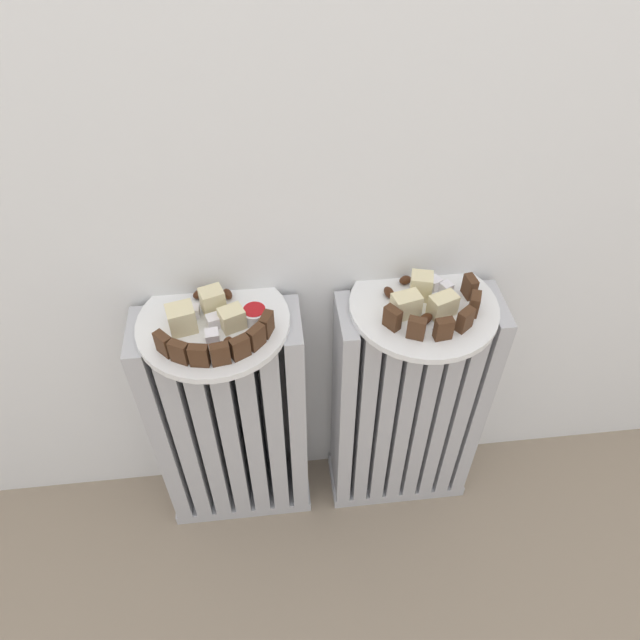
{
  "coord_description": "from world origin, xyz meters",
  "views": [
    {
      "loc": [
        -0.08,
        -0.44,
        1.29
      ],
      "look_at": [
        0.0,
        0.28,
        0.57
      ],
      "focal_mm": 32.93,
      "sensor_mm": 36.0,
      "label": 1
    }
  ],
  "objects": [
    {
      "name": "ground_plane",
      "position": [
        0.0,
        0.0,
        0.0
      ],
      "size": [
        6.0,
        6.0,
        0.0
      ],
      "primitive_type": "plane",
      "color": "gray"
    },
    {
      "name": "radiator_left",
      "position": [
        -0.18,
        0.28,
        0.28
      ],
      "size": [
        0.31,
        0.13,
        0.58
      ],
      "color": "#B2B2B7",
      "rests_on": "ground_plane"
    },
    {
      "name": "radiator_right",
      "position": [
        0.18,
        0.28,
        0.28
      ],
      "size": [
        0.31,
        0.13,
        0.58
      ],
      "color": "#B2B2B7",
      "rests_on": "ground_plane"
    },
    {
      "name": "plate_left",
      "position": [
        -0.18,
        0.28,
        0.58
      ],
      "size": [
        0.26,
        0.26,
        0.01
      ],
      "primitive_type": "cylinder",
      "color": "white",
      "rests_on": "radiator_left"
    },
    {
      "name": "plate_right",
      "position": [
        0.18,
        0.28,
        0.58
      ],
      "size": [
        0.26,
        0.26,
        0.01
      ],
      "primitive_type": "cylinder",
      "color": "white",
      "rests_on": "radiator_right"
    },
    {
      "name": "dark_cake_slice_left_0",
      "position": [
        -0.26,
        0.21,
        0.61
      ],
      "size": [
        0.03,
        0.03,
        0.04
      ],
      "primitive_type": "cube",
      "rotation": [
        0.0,
        0.0,
        -0.84
      ],
      "color": "#472B19",
      "rests_on": "plate_left"
    },
    {
      "name": "dark_cake_slice_left_1",
      "position": [
        -0.23,
        0.19,
        0.61
      ],
      "size": [
        0.03,
        0.03,
        0.04
      ],
      "primitive_type": "cube",
      "rotation": [
        0.0,
        0.0,
        -0.51
      ],
      "color": "#472B19",
      "rests_on": "plate_left"
    },
    {
      "name": "dark_cake_slice_left_2",
      "position": [
        -0.2,
        0.18,
        0.61
      ],
      "size": [
        0.03,
        0.02,
        0.04
      ],
      "primitive_type": "cube",
      "rotation": [
        0.0,
        0.0,
        -0.17
      ],
      "color": "#472B19",
      "rests_on": "plate_left"
    },
    {
      "name": "dark_cake_slice_left_3",
      "position": [
        -0.17,
        0.18,
        0.61
      ],
      "size": [
        0.03,
        0.02,
        0.04
      ],
      "primitive_type": "cube",
      "rotation": [
        0.0,
        0.0,
        0.16
      ],
      "color": "#472B19",
      "rests_on": "plate_left"
    },
    {
      "name": "dark_cake_slice_left_4",
      "position": [
        -0.14,
        0.19,
        0.61
      ],
      "size": [
        0.03,
        0.03,
        0.04
      ],
      "primitive_type": "cube",
      "rotation": [
        0.0,
        0.0,
        0.49
      ],
      "color": "#472B19",
      "rests_on": "plate_left"
    },
    {
      "name": "dark_cake_slice_left_5",
      "position": [
        -0.11,
        0.21,
        0.61
      ],
      "size": [
        0.03,
        0.03,
        0.04
      ],
      "primitive_type": "cube",
      "rotation": [
        0.0,
        0.0,
        0.82
      ],
      "color": "#472B19",
      "rests_on": "plate_left"
    },
    {
      "name": "dark_cake_slice_left_6",
      "position": [
        -0.09,
        0.24,
        0.61
      ],
      "size": [
        0.03,
        0.03,
        0.04
      ],
      "primitive_type": "cube",
      "rotation": [
        0.0,
        0.0,
        1.15
      ],
      "color": "#472B19",
      "rests_on": "plate_left"
    },
    {
      "name": "marble_cake_slice_left_0",
      "position": [
        -0.15,
        0.26,
        0.61
      ],
      "size": [
        0.05,
        0.04,
        0.04
      ],
      "primitive_type": "cube",
      "rotation": [
        0.0,
        0.0,
        0.39
      ],
      "color": "beige",
      "rests_on": "plate_left"
    },
    {
      "name": "marble_cake_slice_left_1",
      "position": [
        -0.23,
        0.26,
        0.61
      ],
      "size": [
        0.05,
        0.05,
        0.05
      ],
      "primitive_type": "cube",
      "rotation": [
        0.0,
        0.0,
        0.24
      ],
      "color": "beige",
      "rests_on": "plate_left"
    },
    {
      "name": "marble_cake_slice_left_2",
      "position": [
        -0.18,
        0.3,
        0.61
      ],
      "size": [
        0.05,
        0.04,
        0.05
      ],
      "primitive_type": "cube",
      "rotation": [
        0.0,
        0.0,
        0.32
      ],
      "color": "beige",
      "rests_on": "plate_left"
    },
    {
      "name": "turkish_delight_left_0",
      "position": [
        -0.18,
        0.27,
        0.6
      ],
      "size": [
        0.03,
        0.03,
        0.02
      ],
      "primitive_type": "cube",
      "rotation": [
        0.0,
        0.0,
        0.3
      ],
      "color": "white",
      "rests_on": "plate_left"
    },
    {
      "name": "turkish_delight_left_1",
      "position": [
        -0.22,
        0.29,
        0.6
      ],
      "size": [
        0.02,
        0.02,
        0.02
      ],
      "primitive_type": "cube",
      "rotation": [
        0.0,
        0.0,
        0.01
      ],
      "color": "white",
      "rests_on": "plate_left"
    },
    {
      "name": "turkish_delight_left_2",
      "position": [
        -0.18,
        0.23,
        0.6
      ],
      "size": [
        0.02,
        0.02,
        0.02
      ],
      "primitive_type": "cube",
      "rotation": [
        0.0,
        0.0,
        0.09
      ],
      "color": "white",
      "rests_on": "plate_left"
    },
    {
      "name": "medjool_date_left_0",
      "position": [
        -0.24,
        0.31,
        0.6
      ],
      "size": [
        0.03,
        0.03,
        0.02
      ],
      "primitive_type": "ellipsoid",
      "rotation": [
        0.0,
        0.0,
        2.52
      ],
      "color": "#3D1E0F",
      "rests_on": "plate_left"
    },
    {
      "name": "medjool_date_left_1",
      "position": [
        -0.16,
        0.33,
        0.6
      ],
      "size": [
        0.02,
        0.03,
        0.02
      ],
      "primitive_type": "ellipsoid",
      "rotation": [
        0.0,
        0.0,
        1.97
      ],
      "color": "#3D1E0F",
      "rests_on": "plate_left"
    },
    {
      "name": "medjool_date_left_2",
      "position": [
        -0.16,
        0.22,
        0.6
      ],
      "size": [
        0.02,
        0.03,
        0.01
      ],
      "primitive_type": "ellipsoid",
      "rotation": [
        0.0,
        0.0,
        1.25
      ],
      "color": "#3D1E0F",
      "rests_on": "plate_left"
    },
    {
      "name": "medjool_date_left_3",
      "position": [
        -0.21,
        0.34,
        0.6
      ],
      "size": [
        0.03,
        0.03,
        0.02
      ],
      "primitive_type": "ellipsoid",
      "rotation": [
        0.0,
        0.0,
        0.53
      ],
      "color": "#3D1E0F",
      "rests_on": "plate_left"
    },
    {
      "name": "jam_bowl_left",
      "position": [
        -0.11,
        0.28,
        0.6
      ],
      "size": [
        0.05,
        0.05,
        0.02
      ],
      "color": "white",
      "rests_on": "plate_left"
    },
    {
      "name": "dark_cake_slice_right_0",
      "position": [
        0.12,
        0.23,
        0.61
      ],
      "size": [
        0.03,
        0.03,
        0.04
      ],
      "primitive_type": "cube",
      "rotation": [
        0.0,
        0.0,
        -0.95
      ],
      "color": "#472B19",
      "rests_on": "plate_right"
    },
    {
      "name": "dark_cake_slice_right_1",
      "position": [
        0.15,
        0.2,
        0.61
      ],
      "size": [
        0.03,
        0.03,
        0.04
      ],
      "primitive_type": "cube",
      "rotation": [
        0.0,
        0.0,
        -0.41
      ],
      "color": "#472B19",
      "rests_on": "plate_right"
    },
    {
      "name": "dark_cake_slice_right_2",
      "position": [
        0.19,
        0.2,
        0.61
      ],
      "size": [
        0.03,
        0.02,
        0.04
      ],
      "primitive_type": "cube",
      "rotation": [
        0.0,
        0.0,
        0.12
      ],
      "color": "#472B19",
      "rests_on": "plate_right"
    },
    {
      "name": "dark_cake_slice_right_3",
      "position": [
        0.23,
        0.21,
        0.61
      ],
      "size": [
        0.03,
        0.03,
        0.04
      ],
      "primitive_type": "cube",
      "rotation": [
        0.0,
        0.0,
        0.66
      ],
      "color": "#472B19",
      "rests_on": "plate_right"
    },
    {
      "name": "dark_cake_slice_right_4",
      "position": [
        0.26,
        0.25,
        0.61
      ],
      "size": [
        0.03,
        0.03,
        0.04
      ],
      "primitive_type": "cube",
      "rotation": [
        0.0,
        0.0,
        1.19
      ],
      "color": "#472B19",
      "rests_on": "plate_right"
    },
    {
      "name": "dark_cake_slice_right_5",
      "position": [
        0.27,
        0.29,
        0.61
      ],
      "size": [
        0.02,
        0.03,
        0.04
      ],
      "primitive_type": "cube",
      "rotation": [
        0.0,
        0.0,
        1.73
      ],
      "color": "#472B19",
      "rests_on": "plate_right"
    },
    {
      "name": "marble_cake_slice_right_0",
      "position": [
        0.21,
        0.25,
        0.61
      ],
      "size": [
        0.05,
        0.04,
        0.04
      ],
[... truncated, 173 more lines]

